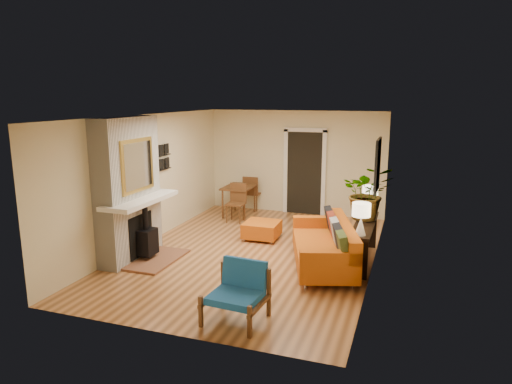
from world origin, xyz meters
TOP-DOWN VIEW (x-y plane):
  - room_shell at (0.60, 2.63)m, footprint 6.50×6.50m
  - fireplace at (-2.00, -1.00)m, footprint 1.09×1.68m
  - sofa at (1.49, -0.25)m, footprint 1.56×2.39m
  - ottoman at (-0.10, 0.88)m, footprint 0.73×0.73m
  - blue_chair at (0.71, -2.54)m, footprint 0.80×0.79m
  - dining_table at (-1.18, 2.53)m, footprint 0.72×1.69m
  - console_table at (2.07, 0.19)m, footprint 0.34×1.85m
  - lamp_near at (2.07, -0.56)m, footprint 0.30×0.30m
  - lamp_far at (2.07, 0.95)m, footprint 0.30×0.30m
  - houseplant at (2.06, 0.48)m, footprint 1.06×0.97m

SIDE VIEW (x-z plane):
  - ottoman at x=-0.10m, z-range 0.03..0.39m
  - sofa at x=1.49m, z-range -0.05..0.82m
  - blue_chair at x=0.71m, z-range 0.03..0.81m
  - console_table at x=2.07m, z-range 0.21..0.94m
  - dining_table at x=-1.18m, z-range 0.14..1.05m
  - lamp_near at x=2.07m, z-range 0.79..1.33m
  - lamp_far at x=2.07m, z-range 0.79..1.33m
  - houseplant at x=2.06m, z-range 0.72..1.73m
  - room_shell at x=0.60m, z-range -2.01..4.49m
  - fireplace at x=-2.00m, z-range -0.06..2.54m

